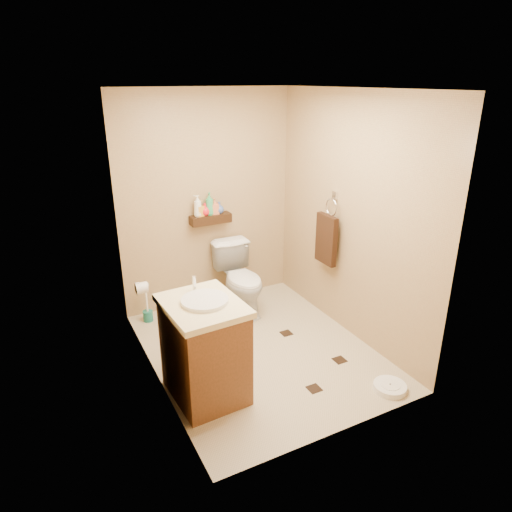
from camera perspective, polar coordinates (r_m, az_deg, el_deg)
ground at (r=4.55m, az=0.44°, el=-11.66°), size 2.50×2.50×0.00m
wall_back at (r=5.11m, az=-6.11°, el=6.78°), size 2.00×0.04×2.40m
wall_front at (r=3.05m, az=11.53°, el=-3.86°), size 2.00×0.04×2.40m
wall_left at (r=3.69m, az=-13.40°, el=0.50°), size 0.04×2.50×2.40m
wall_right at (r=4.55m, az=11.73°, el=4.62°), size 0.04×2.50×2.40m
ceiling at (r=3.81m, az=0.54°, el=20.21°), size 2.00×2.50×0.02m
wall_shelf at (r=5.09m, az=-5.69°, el=4.62°), size 0.46×0.14×0.10m
floor_accents at (r=4.52m, az=1.22°, el=-11.81°), size 1.29×1.37×0.01m
toilet at (r=5.10m, az=-1.90°, el=-2.92°), size 0.45×0.76×0.76m
vanity at (r=3.78m, az=-6.45°, el=-11.39°), size 0.61×0.73×0.99m
bathroom_scale at (r=4.19m, az=16.39°, el=-15.44°), size 0.28×0.28×0.06m
toilet_brush at (r=5.10m, az=-13.44°, el=-6.25°), size 0.11×0.11×0.47m
towel_ring at (r=4.76m, az=8.82°, el=2.35°), size 0.12×0.30×0.76m
toilet_paper at (r=4.52m, az=-14.13°, el=-3.89°), size 0.12×0.11×0.12m
bottle_a at (r=5.00m, az=-7.29°, el=6.23°), size 0.11×0.11×0.24m
bottle_b at (r=5.01m, az=-7.03°, el=5.92°), size 0.09×0.09×0.17m
bottle_c at (r=5.04m, az=-6.39°, el=5.82°), size 0.11×0.11×0.14m
bottle_d at (r=5.04m, az=-5.84°, el=6.50°), size 0.13×0.13×0.25m
bottle_e at (r=5.07m, az=-5.19°, el=6.21°), size 0.08×0.09×0.18m
bottle_f at (r=5.10m, az=-4.63°, el=6.04°), size 0.14×0.14×0.13m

